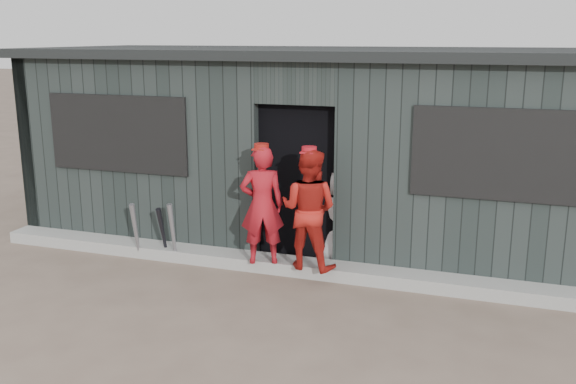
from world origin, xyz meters
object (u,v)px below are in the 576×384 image
(player_red_right, at_px, (309,209))
(player_red_left, at_px, (262,205))
(dugout, at_px, (326,145))
(bat_right, at_px, (163,233))
(bat_left, at_px, (136,231))
(player_grey_back, at_px, (339,218))
(bat_mid, at_px, (173,233))

(player_red_right, bearing_deg, player_red_left, 7.85)
(dugout, bearing_deg, bat_right, -132.24)
(bat_left, height_order, player_grey_back, player_grey_back)
(player_red_right, bearing_deg, bat_right, 4.74)
(bat_mid, distance_m, dugout, 2.53)
(player_grey_back, distance_m, dugout, 1.51)
(bat_right, relative_size, dugout, 0.09)
(bat_right, distance_m, player_red_left, 1.46)
(player_grey_back, relative_size, dugout, 0.15)
(player_red_right, relative_size, dugout, 0.17)
(player_red_left, relative_size, dugout, 0.17)
(bat_right, relative_size, player_red_left, 0.52)
(dugout, bearing_deg, player_red_right, -80.83)
(player_red_left, bearing_deg, dugout, -120.51)
(player_grey_back, bearing_deg, player_red_right, 55.72)
(bat_left, relative_size, player_grey_back, 0.63)
(bat_mid, bearing_deg, bat_right, 161.88)
(player_red_left, xyz_separation_m, player_red_right, (0.57, 0.02, -0.00))
(bat_mid, relative_size, dugout, 0.09)
(bat_left, bearing_deg, player_red_right, 1.61)
(player_red_left, xyz_separation_m, player_grey_back, (0.78, 0.61, -0.25))
(bat_left, distance_m, player_grey_back, 2.58)
(player_red_right, xyz_separation_m, player_grey_back, (0.22, 0.60, -0.25))
(player_red_right, xyz_separation_m, dugout, (-0.30, 1.84, 0.43))
(dugout, bearing_deg, player_red_left, -98.21)
(bat_right, distance_m, dugout, 2.61)
(bat_left, bearing_deg, player_grey_back, 14.88)
(bat_mid, distance_m, player_red_right, 1.82)
(bat_mid, height_order, dugout, dugout)
(bat_mid, xyz_separation_m, player_grey_back, (1.98, 0.61, 0.21))
(player_red_right, bearing_deg, dugout, -74.94)
(bat_mid, relative_size, player_red_left, 0.55)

